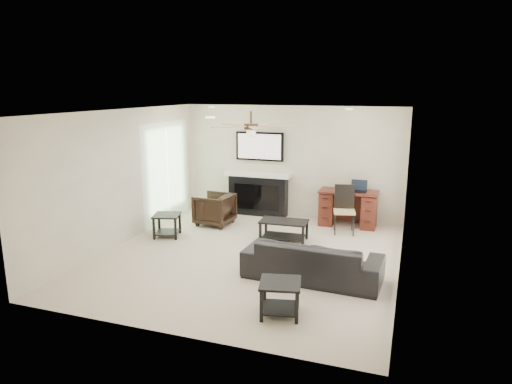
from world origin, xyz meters
TOP-DOWN VIEW (x-y plane):
  - room_shell at (0.19, 0.08)m, footprint 5.50×5.54m
  - sofa at (1.24, -0.60)m, footprint 2.13×0.93m
  - armchair at (-1.36, 1.55)m, footprint 0.79×0.77m
  - coffee_table at (0.34, 1.00)m, footprint 0.92×0.54m
  - end_table_near at (1.09, -1.85)m, footprint 0.62×0.62m
  - end_table_left at (-1.91, 0.50)m, footprint 0.62×0.62m
  - fireplace_unit at (-0.73, 2.58)m, footprint 1.52×0.34m
  - desk at (1.36, 2.40)m, footprint 1.22×0.56m
  - desk_chair at (1.36, 1.85)m, footprint 0.50×0.52m
  - laptop at (1.56, 2.38)m, footprint 0.33×0.24m

SIDE VIEW (x-z plane):
  - coffee_table at x=0.34m, z-range 0.00..0.40m
  - end_table_near at x=1.09m, z-range 0.00..0.45m
  - end_table_left at x=-1.91m, z-range 0.00..0.45m
  - sofa at x=1.24m, z-range 0.00..0.61m
  - armchair at x=-1.36m, z-range 0.00..0.67m
  - desk at x=1.36m, z-range 0.00..0.76m
  - desk_chair at x=1.36m, z-range 0.00..0.97m
  - laptop at x=1.56m, z-range 0.76..0.99m
  - fireplace_unit at x=-0.73m, z-range 0.00..1.91m
  - room_shell at x=0.19m, z-range 0.42..2.94m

